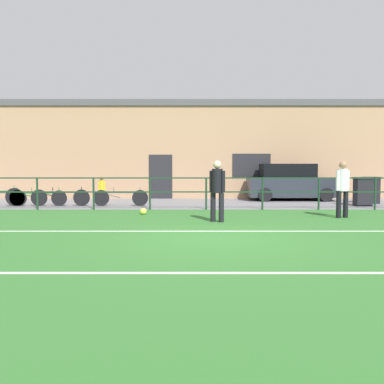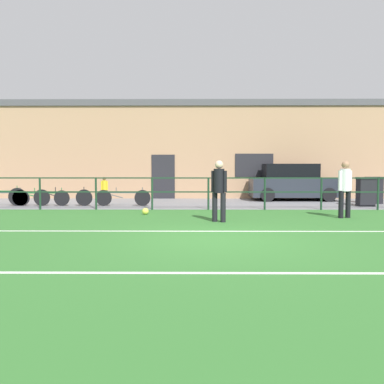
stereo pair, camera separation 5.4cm
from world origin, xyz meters
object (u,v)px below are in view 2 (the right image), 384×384
(spectator_child, at_px, (104,188))
(soccer_ball_match, at_px, (145,211))
(bicycle_parked_4, at_px, (42,198))
(trash_bin_0, at_px, (374,190))
(bicycle_parked_0, at_px, (123,198))
(player_striker, at_px, (345,186))
(player_goalkeeper, at_px, (219,187))
(parked_car_red, at_px, (293,183))
(trash_bin_1, at_px, (366,191))
(bicycle_parked_2, at_px, (63,197))

(spectator_child, bearing_deg, soccer_ball_match, 96.77)
(bicycle_parked_4, distance_m, trash_bin_0, 13.31)
(trash_bin_0, bearing_deg, bicycle_parked_0, -173.61)
(player_striker, relative_size, soccer_ball_match, 8.05)
(bicycle_parked_0, relative_size, trash_bin_0, 1.93)
(player_goalkeeper, distance_m, player_striker, 3.91)
(parked_car_red, height_order, bicycle_parked_4, parked_car_red)
(player_striker, height_order, bicycle_parked_4, player_striker)
(player_goalkeeper, height_order, trash_bin_0, player_goalkeeper)
(trash_bin_0, xyz_separation_m, trash_bin_1, (-0.80, -1.10, 0.01))
(player_striker, bearing_deg, spectator_child, -50.87)
(trash_bin_1, bearing_deg, trash_bin_0, 54.00)
(parked_car_red, height_order, trash_bin_1, parked_car_red)
(player_goalkeeper, xyz_separation_m, soccer_ball_match, (-2.25, 1.75, -0.86))
(trash_bin_0, bearing_deg, parked_car_red, 150.26)
(parked_car_red, relative_size, bicycle_parked_4, 1.82)
(soccer_ball_match, relative_size, bicycle_parked_4, 0.10)
(parked_car_red, distance_m, bicycle_parked_2, 9.92)
(bicycle_parked_2, distance_m, bicycle_parked_4, 0.82)
(bicycle_parked_4, relative_size, trash_bin_0, 1.96)
(soccer_ball_match, relative_size, bicycle_parked_2, 0.09)
(player_striker, relative_size, bicycle_parked_0, 0.80)
(parked_car_red, bearing_deg, trash_bin_1, -52.39)
(parked_car_red, distance_m, bicycle_parked_0, 7.72)
(parked_car_red, xyz_separation_m, trash_bin_1, (2.14, -2.77, -0.21))
(player_goalkeeper, xyz_separation_m, spectator_child, (-4.50, 6.05, -0.33))
(parked_car_red, relative_size, bicycle_parked_2, 1.72)
(parked_car_red, bearing_deg, soccer_ball_match, -137.22)
(soccer_ball_match, height_order, trash_bin_1, trash_bin_1)
(player_striker, bearing_deg, bicycle_parked_0, -45.34)
(parked_car_red, xyz_separation_m, bicycle_parked_4, (-10.32, -2.81, -0.46))
(player_striker, xyz_separation_m, bicycle_parked_0, (-7.24, 3.55, -0.62))
(trash_bin_1, bearing_deg, soccer_ball_match, -161.19)
(parked_car_red, xyz_separation_m, bicycle_parked_0, (-7.18, -2.81, -0.45))
(soccer_ball_match, bearing_deg, trash_bin_0, 23.42)
(bicycle_parked_0, relative_size, bicycle_parked_2, 0.93)
(bicycle_parked_0, height_order, bicycle_parked_2, bicycle_parked_2)
(player_striker, bearing_deg, bicycle_parked_2, -39.59)
(player_goalkeeper, height_order, player_striker, player_goalkeeper)
(player_goalkeeper, distance_m, spectator_child, 7.54)
(player_goalkeeper, bearing_deg, player_striker, -138.30)
(player_striker, distance_m, parked_car_red, 6.36)
(soccer_ball_match, distance_m, spectator_child, 4.88)
(parked_car_red, relative_size, trash_bin_1, 3.52)
(trash_bin_0, distance_m, trash_bin_1, 1.36)
(player_striker, distance_m, bicycle_parked_4, 10.99)
(trash_bin_0, bearing_deg, bicycle_parked_2, -174.80)
(spectator_child, bearing_deg, player_striker, 127.47)
(bicycle_parked_2, relative_size, trash_bin_0, 2.07)
(bicycle_parked_0, bearing_deg, parked_car_red, 21.36)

